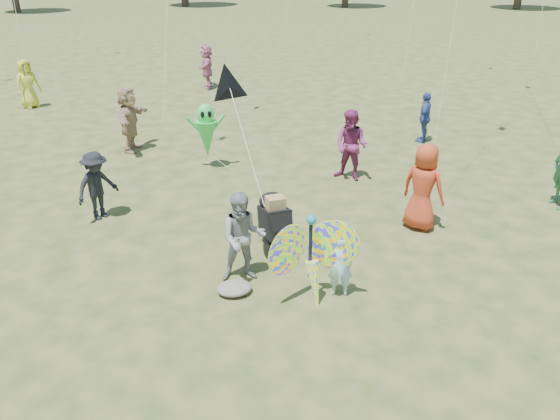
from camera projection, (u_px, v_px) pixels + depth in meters
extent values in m
plane|color=#51592B|center=(313.00, 309.00, 8.83)|extent=(160.00, 160.00, 0.00)
imported|color=#9ED6E0|center=(340.00, 265.00, 8.96)|extent=(0.47, 0.36, 1.13)
imported|color=gray|center=(243.00, 238.00, 9.31)|extent=(0.86, 0.70, 1.63)
ellipsoid|color=slate|center=(234.00, 288.00, 9.20)|extent=(0.60, 0.49, 0.19)
imported|color=#B63A1D|center=(423.00, 187.00, 11.06)|extent=(1.00, 1.06, 1.82)
imported|color=black|center=(97.00, 186.00, 11.53)|extent=(1.10, 1.05, 1.50)
imported|color=#364E95|center=(425.00, 117.00, 16.29)|extent=(0.83, 0.92, 1.50)
imported|color=tan|center=(129.00, 119.00, 15.46)|extent=(1.09, 1.81, 1.86)
imported|color=#7F2A5D|center=(351.00, 146.00, 13.48)|extent=(1.09, 1.08, 1.77)
imported|color=#CDD432|center=(28.00, 84.00, 19.85)|extent=(1.02, 0.95, 1.75)
imported|color=#BF6D90|center=(207.00, 66.00, 22.81)|extent=(0.79, 1.71, 1.78)
cube|color=black|center=(275.00, 222.00, 10.44)|extent=(0.54, 0.90, 0.71)
cube|color=black|center=(275.00, 237.00, 10.58)|extent=(0.48, 0.72, 0.10)
ellipsoid|color=black|center=(272.00, 201.00, 10.52)|extent=(0.51, 0.45, 0.33)
cylinder|color=black|center=(267.00, 250.00, 10.26)|extent=(0.08, 0.30, 0.30)
cylinder|color=black|center=(291.00, 247.00, 10.35)|extent=(0.08, 0.30, 0.30)
cylinder|color=black|center=(270.00, 231.00, 11.03)|extent=(0.07, 0.22, 0.22)
cylinder|color=black|center=(281.00, 212.00, 9.83)|extent=(0.44, 0.07, 0.03)
cube|color=tan|center=(275.00, 203.00, 10.22)|extent=(0.37, 0.31, 0.26)
ellipsoid|color=#FC2745|center=(288.00, 250.00, 8.61)|extent=(0.98, 0.71, 1.24)
ellipsoid|color=#FC2745|center=(333.00, 245.00, 8.77)|extent=(0.98, 0.71, 1.24)
cylinder|color=black|center=(310.00, 250.00, 8.73)|extent=(0.06, 0.06, 1.00)
cone|color=#FC2745|center=(315.00, 287.00, 8.85)|extent=(0.36, 0.49, 0.93)
sphere|color=teal|center=(312.00, 220.00, 8.48)|extent=(0.16, 0.16, 0.16)
cone|color=black|center=(229.00, 87.00, 9.72)|extent=(0.89, 0.62, 0.81)
cylinder|color=silver|center=(247.00, 145.00, 9.49)|extent=(0.34, 1.45, 1.75)
cone|color=#33DA4E|center=(207.00, 139.00, 14.26)|extent=(0.56, 0.56, 0.95)
ellipsoid|color=#33DA4E|center=(205.00, 115.00, 13.98)|extent=(0.44, 0.39, 0.57)
ellipsoid|color=black|center=(202.00, 115.00, 13.78)|extent=(0.10, 0.05, 0.17)
ellipsoid|color=black|center=(210.00, 114.00, 13.82)|extent=(0.10, 0.05, 0.17)
cylinder|color=#33DA4E|center=(194.00, 125.00, 14.03)|extent=(0.43, 0.10, 0.49)
cylinder|color=#33DA4E|center=(217.00, 123.00, 14.15)|extent=(0.43, 0.10, 0.49)
cylinder|color=silver|center=(220.00, 162.00, 14.40)|extent=(0.61, 0.41, 0.41)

